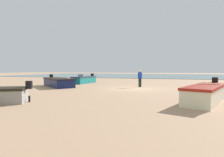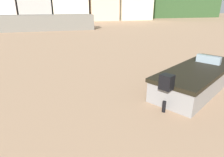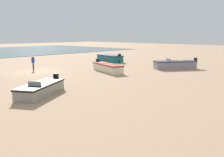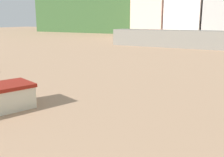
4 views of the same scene
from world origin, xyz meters
name	(u,v)px [view 2 (image 2 of 4)]	position (x,y,z in m)	size (l,w,h in m)	color
harbor_pier	(17,23)	(-3.16, 30.00, 0.91)	(17.81, 2.40, 1.82)	slate
townhouse_centre_left	(36,2)	(-2.10, 46.86, 3.61)	(5.75, 5.71, 7.22)	#9F9D98
townhouse_centre_right	(102,2)	(11.14, 47.36, 3.60)	(5.78, 6.73, 7.20)	beige
boat_grey_4	(198,77)	(5.67, 9.67, 0.39)	(4.55, 3.49, 1.08)	gray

